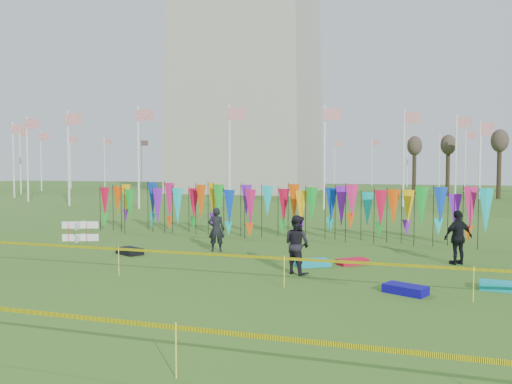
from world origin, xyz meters
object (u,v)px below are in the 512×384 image
(kite_bag_blue, at_px, (405,289))
(kite_bag_teal, at_px, (503,286))
(person_right, at_px, (458,237))
(person_mid, at_px, (297,244))
(kite_bag_turquoise, at_px, (313,263))
(kite_bag_black, at_px, (130,251))
(kite_bag_red, at_px, (352,262))
(person_left, at_px, (216,229))
(box_kite, at_px, (80,231))

(kite_bag_blue, relative_size, kite_bag_teal, 0.93)
(person_right, bearing_deg, kite_bag_blue, 35.72)
(person_mid, height_order, kite_bag_blue, person_mid)
(person_right, bearing_deg, kite_bag_teal, 69.32)
(kite_bag_blue, height_order, kite_bag_teal, kite_bag_blue)
(kite_bag_turquoise, distance_m, kite_bag_black, 7.09)
(kite_bag_red, bearing_deg, kite_bag_teal, -29.07)
(person_right, xyz_separation_m, kite_bag_black, (-11.77, -1.62, -0.81))
(person_left, relative_size, kite_bag_red, 1.65)
(box_kite, distance_m, kite_bag_turquoise, 11.19)
(person_left, bearing_deg, box_kite, -22.10)
(box_kite, xyz_separation_m, kite_bag_black, (3.85, -2.19, -0.33))
(box_kite, distance_m, kite_bag_black, 4.44)
(person_right, bearing_deg, person_left, -34.29)
(person_mid, xyz_separation_m, kite_bag_blue, (3.28, -1.55, -0.81))
(kite_bag_turquoise, xyz_separation_m, kite_bag_teal, (5.53, -1.70, -0.00))
(kite_bag_turquoise, relative_size, kite_bag_blue, 1.05)
(kite_bag_turquoise, distance_m, kite_bag_teal, 5.78)
(person_right, distance_m, kite_bag_black, 11.91)
(box_kite, bearing_deg, kite_bag_teal, -13.78)
(box_kite, relative_size, kite_bag_turquoise, 0.80)
(kite_bag_teal, bearing_deg, box_kite, 166.22)
(person_mid, height_order, kite_bag_red, person_mid)
(person_right, bearing_deg, kite_bag_black, -26.59)
(kite_bag_teal, bearing_deg, person_left, 160.49)
(person_left, distance_m, person_right, 8.86)
(kite_bag_turquoise, distance_m, kite_bag_red, 1.41)
(person_mid, height_order, person_right, person_right)
(person_mid, relative_size, person_right, 0.99)
(kite_bag_blue, distance_m, kite_bag_teal, 2.76)
(person_left, height_order, kite_bag_blue, person_left)
(box_kite, relative_size, kite_bag_red, 0.86)
(person_left, distance_m, kite_bag_teal, 10.33)
(kite_bag_blue, height_order, kite_bag_black, kite_bag_black)
(person_left, height_order, kite_bag_red, person_left)
(kite_bag_red, bearing_deg, person_mid, -127.02)
(kite_bag_red, distance_m, kite_bag_teal, 4.91)
(person_mid, xyz_separation_m, kite_bag_red, (1.49, 1.98, -0.82))
(box_kite, bearing_deg, kite_bag_red, -7.72)
(kite_bag_black, relative_size, kite_bag_teal, 0.89)
(person_left, relative_size, kite_bag_black, 1.66)
(kite_bag_red, distance_m, kite_bag_black, 8.34)
(box_kite, height_order, kite_bag_black, box_kite)
(kite_bag_red, bearing_deg, kite_bag_turquoise, -150.69)
(person_left, height_order, kite_bag_teal, person_left)
(person_left, xyz_separation_m, person_right, (8.86, 0.02, 0.06))
(kite_bag_turquoise, bearing_deg, box_kite, 167.92)
(person_mid, relative_size, kite_bag_black, 1.76)
(person_mid, distance_m, kite_bag_blue, 3.71)
(person_right, bearing_deg, box_kite, -36.54)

